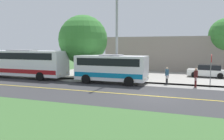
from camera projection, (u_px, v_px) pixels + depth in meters
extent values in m
plane|color=#3D6633|center=(151.00, 96.00, 17.03)|extent=(120.00, 120.00, 0.00)
cube|color=#333335|center=(151.00, 96.00, 17.03)|extent=(8.00, 100.00, 0.01)
cube|color=gray|center=(162.00, 85.00, 21.88)|extent=(2.40, 100.00, 0.01)
cube|color=#9E9991|center=(196.00, 77.00, 27.57)|extent=(14.00, 36.00, 0.01)
cube|color=gold|center=(151.00, 96.00, 17.03)|extent=(0.16, 100.00, 0.00)
cube|color=white|center=(111.00, 68.00, 22.72)|extent=(2.40, 6.90, 2.33)
cube|color=#0C72A5|center=(111.00, 74.00, 22.79)|extent=(2.44, 6.76, 0.44)
cube|color=black|center=(111.00, 61.00, 22.66)|extent=(2.44, 6.21, 0.70)
cube|color=gray|center=(111.00, 55.00, 22.59)|extent=(1.44, 2.07, 0.12)
cylinder|color=black|center=(136.00, 78.00, 23.22)|extent=(0.25, 0.90, 0.90)
cylinder|color=black|center=(129.00, 81.00, 20.98)|extent=(0.25, 0.90, 0.90)
cylinder|color=black|center=(96.00, 76.00, 24.69)|extent=(0.25, 0.90, 0.90)
cylinder|color=black|center=(86.00, 79.00, 22.45)|extent=(0.25, 0.90, 0.90)
sphere|color=#F2EACC|center=(148.00, 77.00, 22.23)|extent=(0.20, 0.20, 0.20)
sphere|color=#F2EACC|center=(145.00, 79.00, 21.00)|extent=(0.20, 0.20, 0.20)
cube|color=white|center=(23.00, 63.00, 26.45)|extent=(2.53, 10.64, 2.72)
cube|color=maroon|center=(23.00, 70.00, 26.54)|extent=(2.57, 10.42, 0.44)
cube|color=black|center=(22.00, 56.00, 26.36)|extent=(2.57, 9.57, 0.70)
cube|color=gray|center=(22.00, 50.00, 26.30)|extent=(1.52, 3.19, 0.12)
cylinder|color=black|center=(54.00, 74.00, 26.63)|extent=(0.25, 0.90, 0.90)
cylinder|color=black|center=(40.00, 77.00, 24.27)|extent=(0.25, 0.90, 0.90)
cylinder|color=black|center=(9.00, 72.00, 28.89)|extent=(0.25, 0.90, 0.90)
sphere|color=#F2EACC|center=(67.00, 73.00, 25.37)|extent=(0.20, 0.20, 0.20)
sphere|color=#F2EACC|center=(60.00, 74.00, 24.07)|extent=(0.20, 0.20, 0.20)
cylinder|color=#4C1919|center=(196.00, 82.00, 20.64)|extent=(0.18, 0.18, 0.83)
cylinder|color=#4C1919|center=(196.00, 83.00, 20.46)|extent=(0.18, 0.18, 0.83)
cylinder|color=#4C1919|center=(196.00, 74.00, 20.47)|extent=(0.34, 0.34, 0.65)
sphere|color=tan|center=(196.00, 69.00, 20.43)|extent=(0.22, 0.22, 0.22)
cylinder|color=#4C1919|center=(196.00, 74.00, 20.64)|extent=(0.28, 0.10, 0.59)
cube|color=white|center=(196.00, 78.00, 20.74)|extent=(0.20, 0.12, 0.28)
cylinder|color=#4C1919|center=(196.00, 74.00, 20.30)|extent=(0.28, 0.10, 0.59)
cube|color=beige|center=(196.00, 79.00, 20.25)|extent=(0.20, 0.12, 0.28)
cylinder|color=#262628|center=(167.00, 80.00, 22.23)|extent=(0.18, 0.18, 0.79)
cylinder|color=#262628|center=(167.00, 80.00, 22.04)|extent=(0.18, 0.18, 0.79)
cylinder|color=#335972|center=(167.00, 73.00, 22.06)|extent=(0.34, 0.34, 0.63)
sphere|color=beige|center=(167.00, 68.00, 22.01)|extent=(0.22, 0.22, 0.22)
cylinder|color=#335972|center=(167.00, 72.00, 22.23)|extent=(0.27, 0.10, 0.57)
cube|color=beige|center=(168.00, 76.00, 22.32)|extent=(0.20, 0.12, 0.28)
cylinder|color=#335972|center=(167.00, 73.00, 21.89)|extent=(0.27, 0.10, 0.57)
cube|color=white|center=(167.00, 77.00, 21.84)|extent=(0.20, 0.12, 0.28)
cylinder|color=slate|center=(210.00, 74.00, 21.16)|extent=(0.07, 0.07, 2.20)
cylinder|color=red|center=(211.00, 58.00, 21.01)|extent=(0.76, 0.03, 0.76)
cylinder|color=#9E9EA3|center=(117.00, 41.00, 22.78)|extent=(0.24, 0.24, 8.27)
cube|color=white|center=(208.00, 73.00, 27.08)|extent=(2.19, 4.55, 0.70)
cube|color=black|center=(210.00, 67.00, 26.93)|extent=(1.74, 2.55, 0.57)
cylinder|color=black|center=(194.00, 75.00, 26.88)|extent=(0.28, 0.66, 0.64)
cylinder|color=black|center=(196.00, 73.00, 28.49)|extent=(0.28, 0.66, 0.64)
cylinder|color=black|center=(220.00, 76.00, 25.71)|extent=(0.28, 0.66, 0.64)
cylinder|color=black|center=(220.00, 74.00, 27.33)|extent=(0.28, 0.66, 0.64)
cylinder|color=brown|center=(83.00, 68.00, 27.02)|extent=(0.36, 0.36, 2.23)
sphere|color=#387A33|center=(83.00, 40.00, 26.68)|extent=(5.57, 5.57, 5.57)
cube|color=gray|center=(165.00, 53.00, 37.41)|extent=(10.00, 16.45, 4.91)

